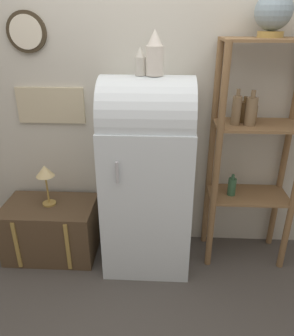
{
  "coord_description": "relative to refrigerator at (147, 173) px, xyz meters",
  "views": [
    {
      "loc": [
        0.12,
        -2.02,
        1.9
      ],
      "look_at": [
        -0.0,
        0.25,
        0.85
      ],
      "focal_mm": 35.0,
      "sensor_mm": 36.0,
      "label": 1
    }
  ],
  "objects": [
    {
      "name": "ground_plane",
      "position": [
        0.0,
        -0.25,
        -0.8
      ],
      "size": [
        12.0,
        12.0,
        0.0
      ],
      "primitive_type": "plane",
      "color": "#4C4742"
    },
    {
      "name": "globe",
      "position": [
        0.82,
        0.12,
        1.12
      ],
      "size": [
        0.24,
        0.24,
        0.28
      ],
      "color": "#AD8942",
      "rests_on": "shelf_unit"
    },
    {
      "name": "vase_left",
      "position": [
        -0.05,
        -0.01,
        0.82
      ],
      "size": [
        0.07,
        0.07,
        0.18
      ],
      "color": "beige",
      "rests_on": "refrigerator"
    },
    {
      "name": "shelf_unit",
      "position": [
        0.8,
        0.09,
        0.23
      ],
      "size": [
        0.65,
        0.37,
        1.77
      ],
      "color": "olive",
      "rests_on": "ground_plane"
    },
    {
      "name": "suitcase_trunk",
      "position": [
        -0.83,
        0.02,
        -0.56
      ],
      "size": [
        0.75,
        0.48,
        0.48
      ],
      "color": "brown",
      "rests_on": "ground_plane"
    },
    {
      "name": "refrigerator",
      "position": [
        0.0,
        0.0,
        0.0
      ],
      "size": [
        0.67,
        0.63,
        1.54
      ],
      "color": "silver",
      "rests_on": "ground_plane"
    },
    {
      "name": "vase_center",
      "position": [
        0.05,
        -0.01,
        0.87
      ],
      "size": [
        0.12,
        0.12,
        0.29
      ],
      "color": "silver",
      "rests_on": "refrigerator"
    },
    {
      "name": "wall_back",
      "position": [
        -0.01,
        0.32,
        0.55
      ],
      "size": [
        7.0,
        0.09,
        2.7
      ],
      "color": "beige",
      "rests_on": "ground_plane"
    },
    {
      "name": "desk_lamp",
      "position": [
        -0.82,
        0.04,
        -0.05
      ],
      "size": [
        0.15,
        0.15,
        0.35
      ],
      "color": "#AD8942",
      "rests_on": "suitcase_trunk"
    }
  ]
}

